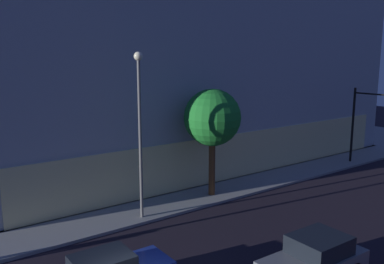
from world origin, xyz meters
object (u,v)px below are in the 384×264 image
at_px(traffic_light_far_corner, 380,112).
at_px(street_lamp_sidewalk, 140,117).
at_px(modern_building, 146,57).
at_px(car_grey, 315,258).
at_px(sidewalk_tree, 212,118).

bearing_deg(traffic_light_far_corner, street_lamp_sidewalk, 174.71).
xyz_separation_m(modern_building, traffic_light_far_corner, (10.01, -16.83, -3.93)).
distance_m(modern_building, street_lamp_sidewalk, 17.79).
height_order(traffic_light_far_corner, car_grey, traffic_light_far_corner).
bearing_deg(modern_building, sidewalk_tree, -105.00).
xyz_separation_m(traffic_light_far_corner, street_lamp_sidewalk, (-19.02, 1.76, 1.08)).
height_order(modern_building, street_lamp_sidewalk, modern_building).
bearing_deg(traffic_light_far_corner, sidewalk_tree, 170.31).
distance_m(modern_building, sidewalk_tree, 15.36).
relative_size(modern_building, traffic_light_far_corner, 5.88).
height_order(modern_building, traffic_light_far_corner, modern_building).
bearing_deg(modern_building, traffic_light_far_corner, -59.26).
height_order(street_lamp_sidewalk, car_grey, street_lamp_sidewalk).
relative_size(sidewalk_tree, car_grey, 1.46).
xyz_separation_m(street_lamp_sidewalk, car_grey, (2.56, -8.89, -4.59)).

